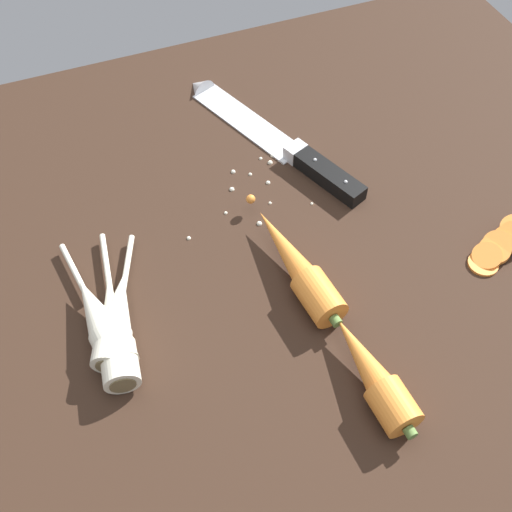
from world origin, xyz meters
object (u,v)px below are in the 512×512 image
Objects in this scene: parsnip_mid_right at (100,321)px; whole_carrot_second at (373,374)px; parsnip_mid_left at (115,329)px; whole_carrot at (297,266)px; carrot_slice_stack at (500,245)px; parsnip_front at (117,318)px; chefs_knife at (267,134)px.

whole_carrot_second is at bearing -33.85° from parsnip_mid_right.
parsnip_mid_left is 1.11× the size of parsnip_mid_right.
carrot_slice_stack is at bearing -12.58° from whole_carrot.
parsnip_mid_left reaches higher than carrot_slice_stack.
parsnip_front is at bearing 172.20° from carrot_slice_stack.
parsnip_mid_left is 2.24× the size of carrot_slice_stack.
whole_carrot is 1.21× the size of whole_carrot_second.
chefs_knife is at bearing 76.35° from whole_carrot.
whole_carrot is 1.11× the size of parsnip_mid_right.
chefs_knife is 35.41cm from carrot_slice_stack.
parsnip_front is at bearing -139.74° from chefs_knife.
whole_carrot_second is 25.43cm from carrot_slice_stack.
parsnip_mid_left is at bearing -138.72° from chefs_knife.
whole_carrot_second is 0.99× the size of parsnip_front.
whole_carrot is 1.00× the size of parsnip_mid_left.
parsnip_front is 1.86× the size of carrot_slice_stack.
carrot_slice_stack is at bearing -57.31° from chefs_knife.
parsnip_front is (-27.62, -23.39, 1.33)cm from chefs_knife.
parsnip_mid_right reaches higher than carrot_slice_stack.
parsnip_mid_right is (-1.29, 1.64, 0.00)cm from parsnip_mid_left.
parsnip_mid_left is (-28.13, -24.69, 1.33)cm from chefs_knife.
whole_carrot is at bearing 1.21° from parsnip_mid_left.
parsnip_mid_right is at bearing 177.15° from whole_carrot.
whole_carrot_second is 28.75cm from parsnip_front.
chefs_knife is 1.88× the size of whole_carrot_second.
carrot_slice_stack is (47.25, -5.11, -0.89)cm from parsnip_mid_left.
chefs_knife is at bearing 38.08° from parsnip_mid_right.
whole_carrot reaches higher than parsnip_mid_right.
whole_carrot is at bearing 167.42° from carrot_slice_stack.
parsnip_front is 1.39cm from parsnip_mid_left.
whole_carrot reaches higher than parsnip_mid_left.
whole_carrot reaches higher than parsnip_front.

